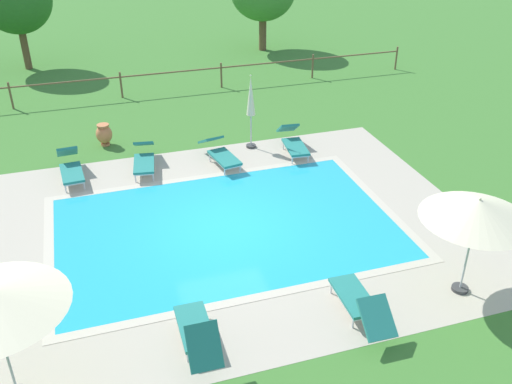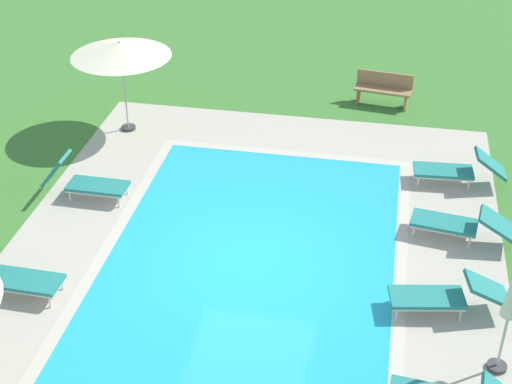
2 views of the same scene
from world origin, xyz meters
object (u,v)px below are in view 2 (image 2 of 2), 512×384
object	(u,v)px
sun_lounger_north_mid	(444,296)
sun_lounger_south_mid	(86,181)
sun_lounger_north_near_steps	(460,224)
patio_umbrella_open_by_bench	(121,49)
wooden_bench_lawn_side	(383,88)
sun_lounger_north_far	(11,276)
sun_lounger_south_near_corner	(457,169)

from	to	relation	value
sun_lounger_north_mid	sun_lounger_south_mid	xyz separation A→B (m)	(-2.40, -7.54, 0.04)
sun_lounger_north_near_steps	sun_lounger_south_mid	size ratio (longest dim) A/B	1.15
sun_lounger_south_mid	patio_umbrella_open_by_bench	bearing A→B (deg)	-177.26
wooden_bench_lawn_side	patio_umbrella_open_by_bench	bearing A→B (deg)	-66.98
sun_lounger_north_near_steps	sun_lounger_north_mid	bearing A→B (deg)	-8.43
sun_lounger_south_mid	wooden_bench_lawn_side	bearing A→B (deg)	133.91
sun_lounger_north_near_steps	sun_lounger_north_far	world-z (taller)	sun_lounger_north_far
sun_lounger_north_mid	patio_umbrella_open_by_bench	bearing A→B (deg)	-126.13
sun_lounger_north_mid	wooden_bench_lawn_side	size ratio (longest dim) A/B	1.38
sun_lounger_north_near_steps	sun_lounger_south_mid	world-z (taller)	sun_lounger_south_mid
wooden_bench_lawn_side	sun_lounger_north_mid	bearing A→B (deg)	9.85
sun_lounger_north_near_steps	sun_lounger_north_far	distance (m)	8.63
patio_umbrella_open_by_bench	wooden_bench_lawn_side	size ratio (longest dim) A/B	1.57
sun_lounger_north_near_steps	sun_lounger_south_near_corner	bearing A→B (deg)	179.45
wooden_bench_lawn_side	sun_lounger_north_near_steps	bearing A→B (deg)	16.60
sun_lounger_south_near_corner	wooden_bench_lawn_side	distance (m)	4.23
sun_lounger_south_mid	wooden_bench_lawn_side	size ratio (longest dim) A/B	1.20
sun_lounger_north_near_steps	wooden_bench_lawn_side	size ratio (longest dim) A/B	1.38
sun_lounger_north_near_steps	sun_lounger_north_far	xyz separation A→B (m)	(3.22, -8.01, 0.02)
patio_umbrella_open_by_bench	wooden_bench_lawn_side	world-z (taller)	patio_umbrella_open_by_bench
sun_lounger_north_near_steps	sun_lounger_south_mid	xyz separation A→B (m)	(-0.09, -7.88, 0.04)
sun_lounger_north_mid	sun_lounger_north_far	xyz separation A→B (m)	(0.91, -7.67, 0.02)
sun_lounger_north_far	wooden_bench_lawn_side	bearing A→B (deg)	145.83
sun_lounger_south_near_corner	sun_lounger_north_far	bearing A→B (deg)	-56.29
sun_lounger_north_mid	sun_lounger_south_mid	bearing A→B (deg)	-107.65
sun_lounger_north_mid	patio_umbrella_open_by_bench	world-z (taller)	patio_umbrella_open_by_bench
sun_lounger_north_far	wooden_bench_lawn_side	world-z (taller)	wooden_bench_lawn_side
sun_lounger_north_far	wooden_bench_lawn_side	size ratio (longest dim) A/B	1.30
sun_lounger_south_near_corner	sun_lounger_south_mid	size ratio (longest dim) A/B	1.10
sun_lounger_north_far	sun_lounger_south_mid	xyz separation A→B (m)	(-3.31, 0.13, 0.02)
sun_lounger_north_far	wooden_bench_lawn_side	distance (m)	11.10
sun_lounger_north_mid	sun_lounger_south_near_corner	size ratio (longest dim) A/B	1.05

